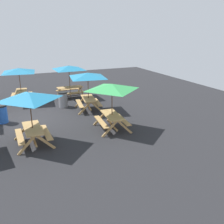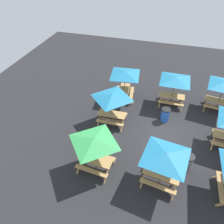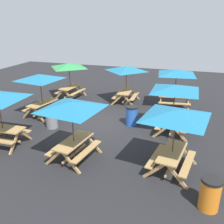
% 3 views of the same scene
% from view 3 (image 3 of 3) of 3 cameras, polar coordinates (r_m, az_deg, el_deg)
% --- Properties ---
extents(ground_plane, '(30.03, 30.03, 0.00)m').
position_cam_3_polar(ground_plane, '(12.92, -1.81, -2.24)').
color(ground_plane, '#232326').
rests_on(ground_plane, ground).
extents(picnic_table_0, '(2.80, 2.80, 2.34)m').
position_cam_3_polar(picnic_table_0, '(8.96, -9.16, 0.50)').
color(picnic_table_0, tan).
rests_on(picnic_table_0, ground).
extents(picnic_table_1, '(2.03, 2.03, 2.34)m').
position_cam_3_polar(picnic_table_1, '(15.40, 3.31, 9.29)').
color(picnic_table_1, tan).
rests_on(picnic_table_1, ground).
extents(picnic_table_2, '(2.17, 2.17, 2.34)m').
position_cam_3_polar(picnic_table_2, '(16.57, -9.78, 9.85)').
color(picnic_table_2, tan).
rests_on(picnic_table_2, ground).
extents(picnic_table_3, '(2.81, 2.81, 2.34)m').
position_cam_3_polar(picnic_table_3, '(14.82, 14.52, 8.21)').
color(picnic_table_3, tan).
rests_on(picnic_table_3, ground).
extents(picnic_table_4, '(2.83, 2.83, 2.34)m').
position_cam_3_polar(picnic_table_4, '(11.42, 14.19, 4.58)').
color(picnic_table_4, tan).
rests_on(picnic_table_4, ground).
extents(picnic_table_6, '(2.80, 2.80, 2.34)m').
position_cam_3_polar(picnic_table_6, '(13.67, -16.13, 7.02)').
color(picnic_table_6, tan).
rests_on(picnic_table_6, ground).
extents(picnic_table_7, '(2.80, 2.80, 2.34)m').
position_cam_3_polar(picnic_table_7, '(8.35, 14.32, -1.43)').
color(picnic_table_7, tan).
rests_on(picnic_table_7, ground).
extents(trash_bin_gray, '(0.59, 0.59, 0.98)m').
position_cam_3_polar(trash_bin_gray, '(12.42, -13.67, -1.36)').
color(trash_bin_gray, gray).
rests_on(trash_bin_gray, ground).
extents(trash_bin_orange, '(0.59, 0.59, 0.98)m').
position_cam_3_polar(trash_bin_orange, '(7.75, 21.47, -16.98)').
color(trash_bin_orange, orange).
rests_on(trash_bin_orange, ground).
extents(trash_bin_blue, '(0.59, 0.59, 0.98)m').
position_cam_3_polar(trash_bin_blue, '(12.41, 4.48, -0.83)').
color(trash_bin_blue, blue).
rests_on(trash_bin_blue, ground).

